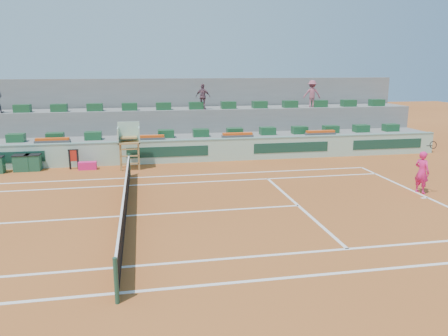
{
  "coord_description": "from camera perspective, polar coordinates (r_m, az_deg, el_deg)",
  "views": [
    {
      "loc": [
        0.72,
        -15.01,
        5.15
      ],
      "look_at": [
        4.0,
        2.5,
        1.0
      ],
      "focal_mm": 35.0,
      "sensor_mm": 36.0,
      "label": 1
    }
  ],
  "objects": [
    {
      "name": "spectator_right",
      "position": [
        28.9,
        11.42,
        9.49
      ],
      "size": [
        1.21,
        0.86,
        1.7
      ],
      "primitive_type": "imported",
      "rotation": [
        0.0,
        0.0,
        2.92
      ],
      "color": "#A15063",
      "rests_on": "seating_tier_upper"
    },
    {
      "name": "spectator_mid",
      "position": [
        26.79,
        -2.76,
        9.28
      ],
      "size": [
        0.97,
        0.71,
        1.53
      ],
      "primitive_type": "imported",
      "rotation": [
        0.0,
        0.0,
        2.72
      ],
      "color": "#704A58",
      "rests_on": "seating_tier_upper"
    },
    {
      "name": "flower_planters",
      "position": [
        24.41,
        -15.72,
        3.63
      ],
      "size": [
        26.8,
        0.36,
        0.28
      ],
      "color": "#4D4D4D",
      "rests_on": "seating_tier_lower"
    },
    {
      "name": "stadium_back_wall",
      "position": [
        29.07,
        -12.06,
        7.01
      ],
      "size": [
        36.0,
        0.4,
        4.4
      ],
      "primitive_type": "cube",
      "color": "gray",
      "rests_on": "ground"
    },
    {
      "name": "advertising_hoarding",
      "position": [
        23.95,
        -12.09,
        1.95
      ],
      "size": [
        36.0,
        0.34,
        1.26
      ],
      "color": "#A1CAB3",
      "rests_on": "ground"
    },
    {
      "name": "seat_row_upper",
      "position": [
        26.82,
        -12.22,
        7.84
      ],
      "size": [
        32.9,
        0.6,
        0.44
      ],
      "color": "#194D29",
      "rests_on": "seating_tier_upper"
    },
    {
      "name": "tennis_net",
      "position": [
        15.72,
        -12.79,
        -4.33
      ],
      "size": [
        0.1,
        11.97,
        1.1
      ],
      "color": "black",
      "rests_on": "ground"
    },
    {
      "name": "court_lines",
      "position": [
        15.89,
        -12.7,
        -6.12
      ],
      "size": [
        23.89,
        11.09,
        0.01
      ],
      "color": "white",
      "rests_on": "ground"
    },
    {
      "name": "drink_cooler_b",
      "position": [
        24.21,
        -24.9,
        0.62
      ],
      "size": [
        0.78,
        0.67,
        0.84
      ],
      "color": "#194C34",
      "rests_on": "ground"
    },
    {
      "name": "umpire_chair",
      "position": [
        22.81,
        -12.31,
        3.71
      ],
      "size": [
        1.1,
        0.9,
        2.4
      ],
      "color": "olive",
      "rests_on": "ground"
    },
    {
      "name": "towel_rack",
      "position": [
        23.63,
        -19.05,
        1.3
      ],
      "size": [
        0.53,
        0.09,
        1.03
      ],
      "color": "black",
      "rests_on": "ground"
    },
    {
      "name": "tennis_player",
      "position": [
        19.83,
        24.44,
        -0.48
      ],
      "size": [
        0.62,
        0.94,
        2.28
      ],
      "color": "#F11F75",
      "rests_on": "ground"
    },
    {
      "name": "ground",
      "position": [
        15.89,
        -12.7,
        -6.14
      ],
      "size": [
        90.0,
        90.0,
        0.0
      ],
      "primitive_type": "plane",
      "color": "#9E4D1E",
      "rests_on": "ground"
    },
    {
      "name": "seat_row_lower",
      "position": [
        25.1,
        -12.17,
        4.28
      ],
      "size": [
        32.9,
        0.6,
        0.44
      ],
      "color": "#194D29",
      "rests_on": "seating_tier_lower"
    },
    {
      "name": "player_bag",
      "position": [
        23.4,
        -17.39,
        0.29
      ],
      "size": [
        0.89,
        0.4,
        0.4
      ],
      "primitive_type": "cube",
      "color": "#F11F75",
      "rests_on": "ground"
    },
    {
      "name": "seating_tier_upper",
      "position": [
        27.59,
        -12.04,
        4.81
      ],
      "size": [
        36.0,
        2.4,
        2.6
      ],
      "primitive_type": "cube",
      "color": "gray",
      "rests_on": "ground"
    },
    {
      "name": "seating_tier_lower",
      "position": [
        26.12,
        -12.04,
        2.8
      ],
      "size": [
        36.0,
        4.0,
        1.2
      ],
      "primitive_type": "cube",
      "color": "gray",
      "rests_on": "ground"
    },
    {
      "name": "drink_cooler_a",
      "position": [
        24.07,
        -23.64,
        0.67
      ],
      "size": [
        0.74,
        0.64,
        0.84
      ],
      "color": "#194C34",
      "rests_on": "ground"
    }
  ]
}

